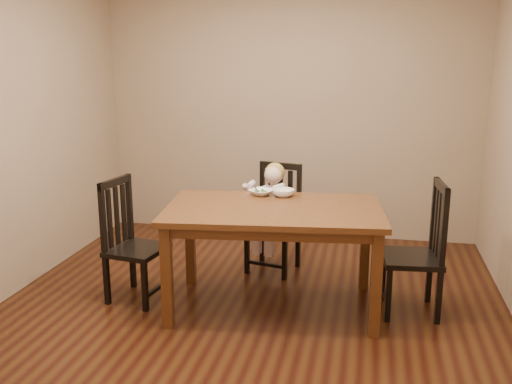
% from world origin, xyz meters
% --- Properties ---
extents(room, '(4.01, 4.01, 2.71)m').
position_xyz_m(room, '(0.00, 0.00, 1.35)').
color(room, '#3D200D').
rests_on(room, ground).
extents(dining_table, '(1.74, 1.16, 0.82)m').
position_xyz_m(dining_table, '(0.17, 0.08, 0.73)').
color(dining_table, '#44280F').
rests_on(dining_table, room).
extents(chair_child, '(0.50, 0.49, 0.98)m').
position_xyz_m(chair_child, '(0.04, 0.90, 0.47)').
color(chair_child, black).
rests_on(chair_child, room).
extents(chair_left, '(0.48, 0.49, 1.00)m').
position_xyz_m(chair_left, '(-0.98, 0.02, 0.48)').
color(chair_left, black).
rests_on(chair_left, room).
extents(chair_right, '(0.47, 0.48, 1.03)m').
position_xyz_m(chair_right, '(1.27, 0.21, 0.50)').
color(chair_right, black).
rests_on(chair_right, room).
extents(toddler, '(0.39, 0.45, 0.53)m').
position_xyz_m(toddler, '(0.03, 0.85, 0.61)').
color(toddler, silver).
rests_on(toddler, chair_child).
extents(bowl_peas, '(0.25, 0.25, 0.05)m').
position_xyz_m(bowl_peas, '(0.00, 0.43, 0.84)').
color(bowl_peas, white).
rests_on(bowl_peas, dining_table).
extents(bowl_veg, '(0.21, 0.21, 0.06)m').
position_xyz_m(bowl_veg, '(0.19, 0.42, 0.85)').
color(bowl_veg, white).
rests_on(bowl_veg, dining_table).
extents(fork, '(0.07, 0.12, 0.05)m').
position_xyz_m(fork, '(-0.03, 0.40, 0.87)').
color(fork, silver).
rests_on(fork, bowl_peas).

